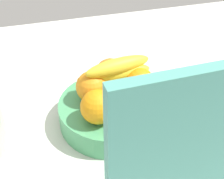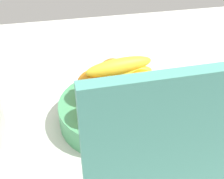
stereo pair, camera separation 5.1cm
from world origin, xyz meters
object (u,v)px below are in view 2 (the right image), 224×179
at_px(fruit_bowl, 112,112).
at_px(orange_back_right, 93,86).
at_px(orange_back_left, 113,73).
at_px(banana_bunch, 117,77).
at_px(orange_front_left, 95,106).
at_px(cutting_board, 184,174).
at_px(orange_front_right, 126,106).
at_px(orange_center, 140,85).

xyz_separation_m(fruit_bowl, orange_back_right, (0.04, -0.02, 0.07)).
relative_size(orange_back_left, banana_bunch, 0.42).
height_order(orange_front_left, cutting_board, cutting_board).
height_order(orange_front_right, orange_center, same).
distance_m(fruit_bowl, orange_back_left, 0.10).
relative_size(orange_front_right, orange_center, 1.00).
bearing_deg(banana_bunch, cutting_board, 93.39).
xyz_separation_m(orange_front_left, orange_center, (-0.12, -0.06, 0.00)).
height_order(orange_front_left, orange_front_right, same).
bearing_deg(orange_front_left, orange_back_left, -118.12).
bearing_deg(orange_back_right, orange_front_right, 124.06).
distance_m(orange_center, orange_back_left, 0.08).
bearing_deg(orange_back_right, banana_bunch, -173.71).
relative_size(orange_back_right, cutting_board, 0.22).
height_order(fruit_bowl, orange_back_right, orange_back_right).
relative_size(orange_front_left, cutting_board, 0.22).
relative_size(orange_center, banana_bunch, 0.42).
bearing_deg(orange_center, banana_bunch, -26.03).
distance_m(orange_front_right, orange_back_right, 0.11).
bearing_deg(banana_bunch, fruit_bowl, 59.42).
relative_size(fruit_bowl, orange_front_right, 3.38).
relative_size(orange_front_left, orange_center, 1.00).
distance_m(fruit_bowl, orange_front_left, 0.10).
xyz_separation_m(fruit_bowl, orange_front_left, (0.05, 0.05, 0.07)).
xyz_separation_m(orange_center, banana_bunch, (0.05, -0.03, 0.01)).
distance_m(orange_front_right, cutting_board, 0.27).
distance_m(orange_front_left, orange_back_left, 0.14).
relative_size(fruit_bowl, orange_center, 3.38).
relative_size(banana_bunch, cutting_board, 0.53).
distance_m(fruit_bowl, orange_center, 0.10).
distance_m(orange_front_left, orange_center, 0.13).
xyz_separation_m(fruit_bowl, cutting_board, (-0.04, 0.33, 0.15)).
bearing_deg(fruit_bowl, orange_back_right, -29.23).
xyz_separation_m(orange_front_right, cutting_board, (-0.02, 0.26, 0.08)).
xyz_separation_m(orange_center, cutting_board, (0.03, 0.33, 0.08)).
xyz_separation_m(orange_front_right, orange_back_right, (0.06, -0.09, 0.00)).
height_order(fruit_bowl, cutting_board, cutting_board).
distance_m(banana_bunch, cutting_board, 0.36).
bearing_deg(cutting_board, banana_bunch, -87.96).
bearing_deg(cutting_board, orange_back_right, -77.95).
distance_m(orange_back_left, orange_back_right, 0.07).
xyz_separation_m(fruit_bowl, orange_back_left, (-0.02, -0.07, 0.07)).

